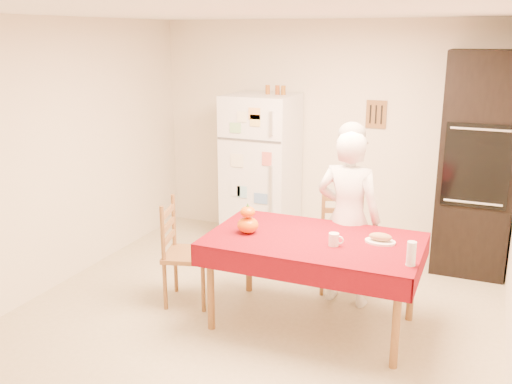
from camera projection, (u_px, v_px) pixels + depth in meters
The scene contains 17 objects.
floor at pixel (248, 322), 4.79m from camera, with size 4.50×4.50×0.00m, color tan.
room_shell at pixel (248, 132), 4.36m from camera, with size 4.02×4.52×2.51m.
refrigerator at pixel (261, 170), 6.48m from camera, with size 0.75×0.74×1.70m.
oven_cabinet at pixel (477, 165), 5.60m from camera, with size 0.70×0.62×2.20m.
dining_table at pixel (314, 246), 4.59m from camera, with size 1.70×1.00×0.76m.
chair_far at pixel (342, 236), 5.37m from camera, with size 0.52×0.51×0.95m.
chair_left at pixel (181, 248), 5.05m from camera, with size 0.50×0.51×0.95m.
seated_woman at pixel (348, 218), 4.97m from camera, with size 0.58×0.38×1.58m, color white.
coffee_mug at pixel (334, 239), 4.40m from camera, with size 0.08×0.08×0.10m, color white.
pumpkin_lower at pixel (248, 225), 4.68m from camera, with size 0.18×0.18×0.13m, color red.
pumpkin_upper at pixel (248, 212), 4.65m from camera, with size 0.12×0.12×0.09m, color #C34C04.
wine_glass at pixel (411, 254), 4.02m from camera, with size 0.07×0.07×0.18m, color silver.
bread_plate at pixel (380, 242), 4.47m from camera, with size 0.24×0.24×0.02m, color white.
bread_loaf at pixel (380, 237), 4.46m from camera, with size 0.18×0.10×0.06m, color #9E794E.
spice_jar_left at pixel (268, 90), 6.26m from camera, with size 0.05×0.05×0.10m, color #99541B.
spice_jar_mid at pixel (277, 90), 6.22m from camera, with size 0.05×0.05×0.10m, color brown.
spice_jar_right at pixel (283, 90), 6.19m from camera, with size 0.05×0.05×0.10m, color #8E5419.
Camera 1 is at (1.73, -3.96, 2.35)m, focal length 40.00 mm.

